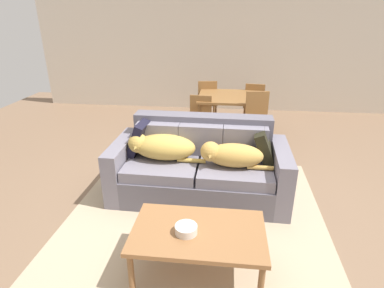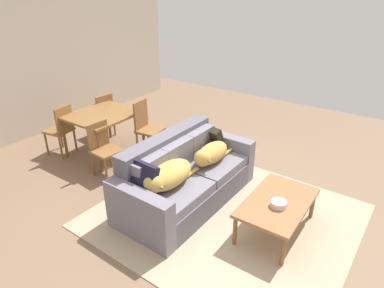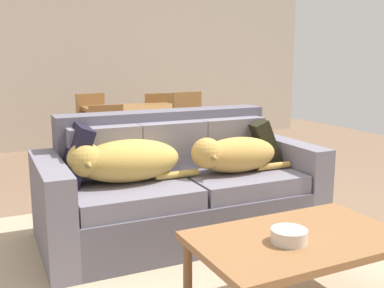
{
  "view_description": "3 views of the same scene",
  "coord_description": "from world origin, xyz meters",
  "px_view_note": "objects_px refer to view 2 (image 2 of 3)",
  "views": [
    {
      "loc": [
        0.31,
        -3.22,
        2.11
      ],
      "look_at": [
        -0.07,
        0.13,
        0.68
      ],
      "focal_mm": 29.25,
      "sensor_mm": 36.0,
      "label": 1
    },
    {
      "loc": [
        -3.18,
        -2.17,
        2.8
      ],
      "look_at": [
        0.27,
        0.23,
        0.76
      ],
      "focal_mm": 31.55,
      "sensor_mm": 36.0,
      "label": 2
    },
    {
      "loc": [
        -1.36,
        -2.9,
        1.37
      ],
      "look_at": [
        0.1,
        0.12,
        0.71
      ],
      "focal_mm": 42.79,
      "sensor_mm": 36.0,
      "label": 3
    }
  ],
  "objects_px": {
    "dining_chair_far_left": "(61,128)",
    "dining_chair_far_right": "(103,114)",
    "throw_pillow_by_left_arm": "(141,180)",
    "bowl_on_coffee_table": "(279,204)",
    "dining_chair_near_right": "(146,125)",
    "couch": "(184,178)",
    "dog_on_left_cushion": "(167,176)",
    "dining_chair_near_left": "(104,147)",
    "throw_pillow_by_right_arm": "(211,138)",
    "dining_table": "(103,117)",
    "dog_on_right_cushion": "(210,154)",
    "coffee_table": "(278,204)"
  },
  "relations": [
    {
      "from": "dog_on_left_cushion",
      "to": "dog_on_right_cushion",
      "type": "bearing_deg",
      "value": -6.56
    },
    {
      "from": "dog_on_left_cushion",
      "to": "throw_pillow_by_left_arm",
      "type": "distance_m",
      "value": 0.34
    },
    {
      "from": "couch",
      "to": "bowl_on_coffee_table",
      "type": "xyz_separation_m",
      "value": [
        0.01,
        -1.35,
        0.12
      ]
    },
    {
      "from": "dining_chair_far_left",
      "to": "couch",
      "type": "bearing_deg",
      "value": 83.6
    },
    {
      "from": "couch",
      "to": "throw_pillow_by_left_arm",
      "type": "relative_size",
      "value": 4.92
    },
    {
      "from": "couch",
      "to": "throw_pillow_by_right_arm",
      "type": "distance_m",
      "value": 0.82
    },
    {
      "from": "dog_on_left_cushion",
      "to": "dining_table",
      "type": "xyz_separation_m",
      "value": [
        0.82,
        2.08,
        0.04
      ]
    },
    {
      "from": "throw_pillow_by_left_arm",
      "to": "dog_on_left_cushion",
      "type": "bearing_deg",
      "value": -27.52
    },
    {
      "from": "dog_on_left_cushion",
      "to": "bowl_on_coffee_table",
      "type": "bearing_deg",
      "value": -68.62
    },
    {
      "from": "dog_on_right_cushion",
      "to": "dining_chair_near_right",
      "type": "height_order",
      "value": "dining_chair_near_right"
    },
    {
      "from": "couch",
      "to": "dining_chair_near_left",
      "type": "xyz_separation_m",
      "value": [
        -0.14,
        1.45,
        0.12
      ]
    },
    {
      "from": "dog_on_right_cushion",
      "to": "bowl_on_coffee_table",
      "type": "distance_m",
      "value": 1.22
    },
    {
      "from": "dining_table",
      "to": "throw_pillow_by_left_arm",
      "type": "bearing_deg",
      "value": -120.17
    },
    {
      "from": "dining_chair_near_right",
      "to": "throw_pillow_by_right_arm",
      "type": "bearing_deg",
      "value": -97.9
    },
    {
      "from": "coffee_table",
      "to": "dining_chair_far_left",
      "type": "distance_m",
      "value": 3.89
    },
    {
      "from": "bowl_on_coffee_table",
      "to": "dog_on_left_cushion",
      "type": "bearing_deg",
      "value": 110.24
    },
    {
      "from": "couch",
      "to": "dining_table",
      "type": "height_order",
      "value": "couch"
    },
    {
      "from": "couch",
      "to": "coffee_table",
      "type": "bearing_deg",
      "value": -84.26
    },
    {
      "from": "dining_chair_far_left",
      "to": "dining_chair_far_right",
      "type": "xyz_separation_m",
      "value": [
        0.92,
        -0.01,
        -0.02
      ]
    },
    {
      "from": "dining_chair_near_left",
      "to": "dining_chair_near_right",
      "type": "height_order",
      "value": "dining_chair_near_right"
    },
    {
      "from": "dog_on_left_cushion",
      "to": "dining_chair_far_left",
      "type": "bearing_deg",
      "value": 83.29
    },
    {
      "from": "throw_pillow_by_left_arm",
      "to": "coffee_table",
      "type": "height_order",
      "value": "throw_pillow_by_left_arm"
    },
    {
      "from": "dining_chair_near_right",
      "to": "dining_chair_far_left",
      "type": "relative_size",
      "value": 1.06
    },
    {
      "from": "dog_on_right_cushion",
      "to": "coffee_table",
      "type": "bearing_deg",
      "value": -101.64
    },
    {
      "from": "dog_on_left_cushion",
      "to": "dining_chair_near_left",
      "type": "distance_m",
      "value": 1.58
    },
    {
      "from": "dog_on_right_cushion",
      "to": "dining_table",
      "type": "relative_size",
      "value": 0.74
    },
    {
      "from": "couch",
      "to": "dining_table",
      "type": "relative_size",
      "value": 1.9
    },
    {
      "from": "bowl_on_coffee_table",
      "to": "couch",
      "type": "bearing_deg",
      "value": 90.34
    },
    {
      "from": "dining_chair_near_right",
      "to": "dining_chair_far_left",
      "type": "bearing_deg",
      "value": 120.18
    },
    {
      "from": "throw_pillow_by_left_arm",
      "to": "throw_pillow_by_right_arm",
      "type": "height_order",
      "value": "throw_pillow_by_left_arm"
    },
    {
      "from": "dining_chair_near_left",
      "to": "dining_chair_near_right",
      "type": "distance_m",
      "value": 0.93
    },
    {
      "from": "throw_pillow_by_right_arm",
      "to": "dining_table",
      "type": "relative_size",
      "value": 0.34
    },
    {
      "from": "dog_on_left_cushion",
      "to": "dog_on_right_cushion",
      "type": "height_order",
      "value": "dog_on_left_cushion"
    },
    {
      "from": "throw_pillow_by_left_arm",
      "to": "dining_chair_far_right",
      "type": "relative_size",
      "value": 0.49
    },
    {
      "from": "dog_on_right_cushion",
      "to": "dining_table",
      "type": "distance_m",
      "value": 2.19
    },
    {
      "from": "dining_table",
      "to": "dining_chair_near_left",
      "type": "xyz_separation_m",
      "value": [
        -0.49,
        -0.55,
        -0.21
      ]
    },
    {
      "from": "couch",
      "to": "dog_on_left_cushion",
      "type": "xyz_separation_m",
      "value": [
        -0.46,
        -0.08,
        0.29
      ]
    },
    {
      "from": "dog_on_right_cushion",
      "to": "throw_pillow_by_left_arm",
      "type": "height_order",
      "value": "throw_pillow_by_left_arm"
    },
    {
      "from": "throw_pillow_by_left_arm",
      "to": "throw_pillow_by_right_arm",
      "type": "distance_m",
      "value": 1.52
    },
    {
      "from": "coffee_table",
      "to": "dining_chair_far_right",
      "type": "relative_size",
      "value": 1.28
    },
    {
      "from": "dog_on_right_cushion",
      "to": "coffee_table",
      "type": "relative_size",
      "value": 0.74
    },
    {
      "from": "throw_pillow_by_right_arm",
      "to": "coffee_table",
      "type": "relative_size",
      "value": 0.34
    },
    {
      "from": "throw_pillow_by_left_arm",
      "to": "dining_chair_far_right",
      "type": "xyz_separation_m",
      "value": [
        1.59,
        2.49,
        -0.19
      ]
    },
    {
      "from": "throw_pillow_by_right_arm",
      "to": "dining_chair_far_left",
      "type": "height_order",
      "value": "dining_chair_far_left"
    },
    {
      "from": "throw_pillow_by_left_arm",
      "to": "bowl_on_coffee_table",
      "type": "distance_m",
      "value": 1.63
    },
    {
      "from": "coffee_table",
      "to": "dining_table",
      "type": "bearing_deg",
      "value": 85.64
    },
    {
      "from": "couch",
      "to": "dining_chair_near_right",
      "type": "distance_m",
      "value": 1.61
    },
    {
      "from": "throw_pillow_by_right_arm",
      "to": "throw_pillow_by_left_arm",
      "type": "bearing_deg",
      "value": 178.86
    },
    {
      "from": "bowl_on_coffee_table",
      "to": "dining_table",
      "type": "bearing_deg",
      "value": 84.04
    },
    {
      "from": "couch",
      "to": "dining_chair_near_left",
      "type": "height_order",
      "value": "couch"
    }
  ]
}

